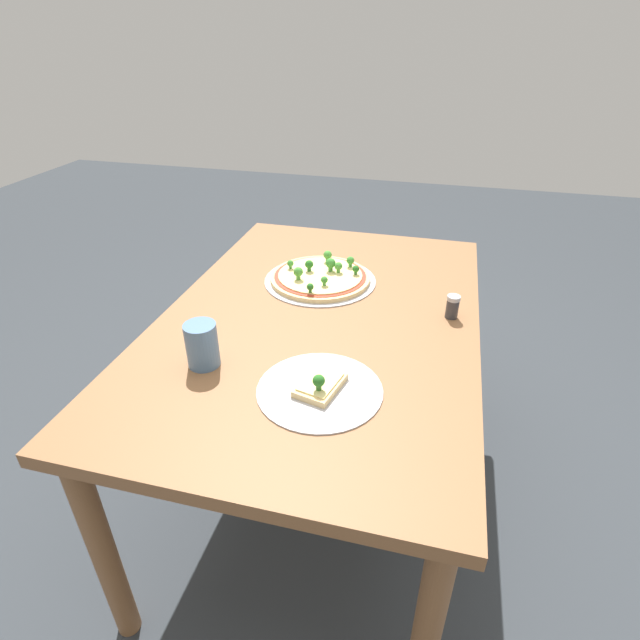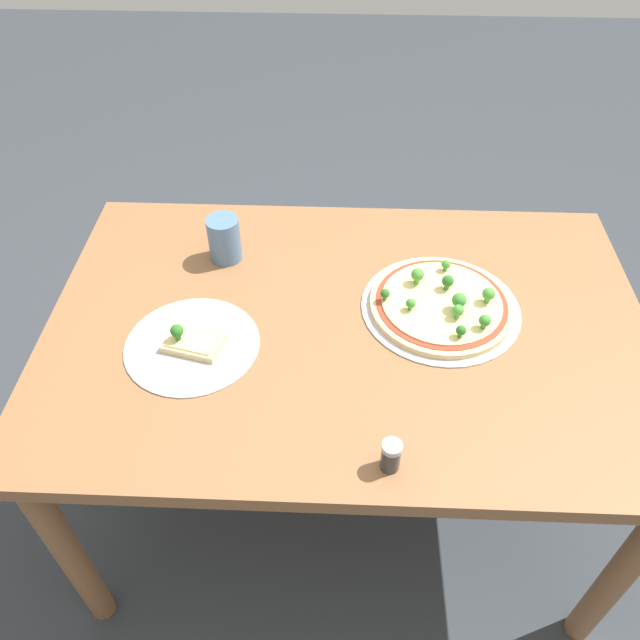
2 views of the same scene
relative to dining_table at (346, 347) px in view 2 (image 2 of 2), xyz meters
name	(u,v)px [view 2 (image 2 of 2)]	position (x,y,z in m)	size (l,w,h in m)	color
ground_plane	(340,486)	(0.00, 0.00, -0.62)	(8.00, 8.00, 0.00)	#33383D
dining_table	(346,347)	(0.00, 0.00, 0.00)	(1.34, 0.89, 0.70)	brown
pizza_tray_whole	(442,304)	(0.21, 0.05, 0.10)	(0.36, 0.36, 0.07)	#B7B7BC
pizza_tray_slice	(192,343)	(-0.33, -0.08, 0.09)	(0.29, 0.29, 0.06)	#B7B7BC
drinking_cup	(224,239)	(-0.30, 0.22, 0.14)	(0.08, 0.08, 0.11)	#4C7099
condiment_shaker	(391,456)	(0.08, -0.37, 0.12)	(0.04, 0.04, 0.07)	#333338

